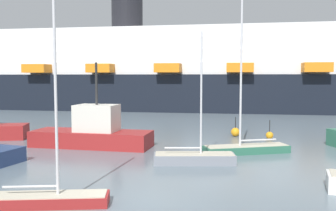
% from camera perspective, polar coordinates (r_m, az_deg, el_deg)
% --- Properties ---
extents(ground_plane, '(600.00, 600.00, 0.00)m').
position_cam_1_polar(ground_plane, '(15.50, -4.85, -14.39)').
color(ground_plane, slate).
extents(sailboat_0, '(5.80, 3.04, 10.65)m').
position_cam_1_polar(sailboat_0, '(25.13, 11.83, -5.99)').
color(sailboat_0, '#2D6B51').
rests_on(sailboat_0, ground_plane).
extents(sailboat_1, '(4.75, 1.81, 7.52)m').
position_cam_1_polar(sailboat_1, '(21.76, 4.05, -7.82)').
color(sailboat_1, gray).
rests_on(sailboat_1, ground_plane).
extents(sailboat_4, '(4.77, 1.90, 8.70)m').
position_cam_1_polar(sailboat_4, '(15.62, -17.74, -12.89)').
color(sailboat_4, maroon).
rests_on(sailboat_4, ground_plane).
extents(fishing_boat_0, '(8.82, 3.72, 6.01)m').
position_cam_1_polar(fishing_boat_0, '(27.29, -11.33, -4.05)').
color(fishing_boat_0, maroon).
rests_on(fishing_boat_0, ground_plane).
extents(channel_buoy_0, '(0.73, 0.73, 1.65)m').
position_cam_1_polar(channel_buoy_0, '(31.95, 10.22, -3.99)').
color(channel_buoy_0, orange).
rests_on(channel_buoy_0, ground_plane).
extents(channel_buoy_2, '(0.59, 0.59, 1.53)m').
position_cam_1_polar(channel_buoy_2, '(31.21, 15.20, -4.39)').
color(channel_buoy_2, orange).
rests_on(channel_buoy_2, ground_plane).
extents(cruise_ship, '(97.66, 21.03, 17.16)m').
position_cam_1_polar(cruise_ship, '(57.83, 10.60, 4.82)').
color(cruise_ship, black).
rests_on(cruise_ship, ground_plane).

